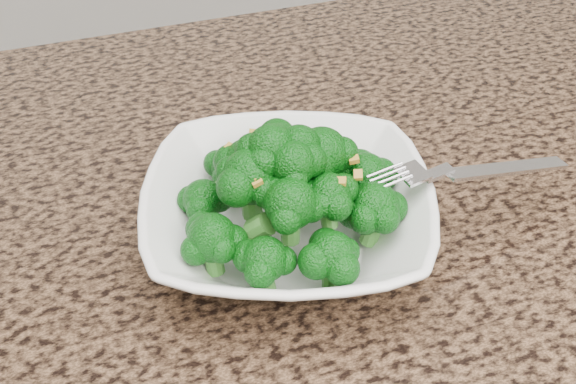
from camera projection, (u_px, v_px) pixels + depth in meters
name	position (u px, v px, depth m)	size (l,w,h in m)	color
granite_counter	(296.00, 368.00, 0.49)	(1.64, 1.04, 0.03)	brown
bowl	(288.00, 215.00, 0.55)	(0.22, 0.22, 0.05)	white
broccoli_pile	(288.00, 149.00, 0.52)	(0.19, 0.19, 0.07)	#09540C
garlic_topping	(288.00, 103.00, 0.49)	(0.12, 0.12, 0.01)	gold
fork	(443.00, 172.00, 0.54)	(0.20, 0.03, 0.01)	silver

